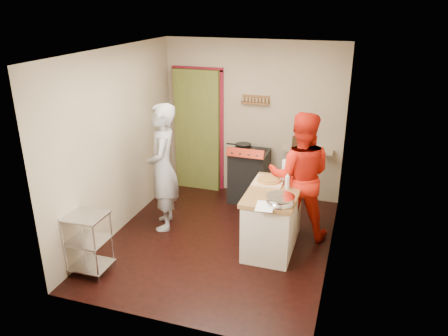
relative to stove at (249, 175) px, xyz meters
The scene contains 10 objects.
floor 1.49m from the stove, 91.94° to the right, with size 3.50×3.50×0.00m, color black.
back_wall 1.03m from the stove, 152.49° to the left, with size 3.00×0.44×2.60m.
left_wall 2.27m from the stove, 137.40° to the right, with size 0.04×3.50×2.60m, color tan.
right_wall 2.20m from the stove, 44.44° to the right, with size 0.04×3.50×2.60m, color tan.
ceiling 2.59m from the stove, 91.94° to the right, with size 3.00×3.50×0.02m, color white.
stove is the anchor object (origin of this frame).
wire_shelving 2.94m from the stove, 116.85° to the right, with size 0.48×0.40×0.80m.
island 1.51m from the stove, 63.04° to the right, with size 0.68×1.23×1.16m.
person_stripe 1.65m from the stove, 127.28° to the right, with size 0.68×0.44×1.86m, color silver.
person_red 1.40m from the stove, 43.79° to the right, with size 0.88×0.69×1.81m, color red.
Camera 1 is at (1.71, -5.08, 3.20)m, focal length 35.00 mm.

